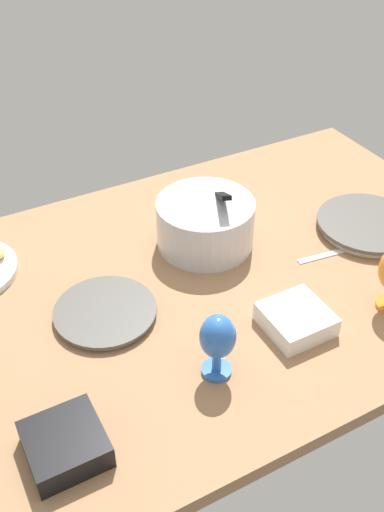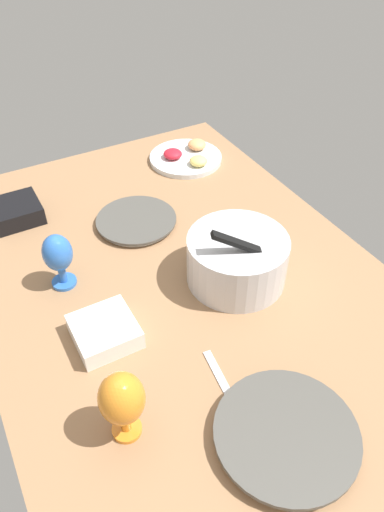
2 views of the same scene
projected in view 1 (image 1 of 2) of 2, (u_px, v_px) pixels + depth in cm
name	position (u px, v px, depth cm)	size (l,w,h in cm)	color
ground_plane	(215.00, 280.00, 153.46)	(160.00, 104.00, 4.00)	#99704C
dinner_plate_left	(105.00, 312.00, 139.54)	(24.55, 24.55, 1.99)	silver
dinner_plate_right	(368.00, 225.00, 166.45)	(28.84, 28.84, 2.98)	silver
mixing_bowl	(205.00, 222.00, 158.03)	(26.38, 26.38, 19.76)	silver
hurricane_glass_blue	(218.00, 340.00, 120.49)	(7.68, 7.68, 16.06)	blue
square_bowl_white	(296.00, 319.00, 135.39)	(14.33, 14.33, 5.03)	white
square_bowl_black	(65.00, 443.00, 109.33)	(14.30, 14.30, 5.53)	black
fork_by_right_plate	(328.00, 254.00, 158.12)	(18.00, 1.80, 0.60)	silver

